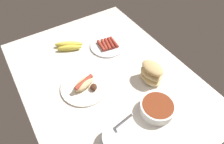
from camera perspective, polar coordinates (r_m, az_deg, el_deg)
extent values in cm
cube|color=silver|center=(115.19, -1.68, -1.89)|extent=(120.00, 90.00, 3.00)
ellipsoid|color=#E5C689|center=(113.16, 10.82, -1.69)|extent=(14.03, 9.99, 3.60)
ellipsoid|color=#E5C689|center=(110.78, 11.09, -0.31)|extent=(14.60, 11.02, 3.60)
ellipsoid|color=tan|center=(108.51, 11.46, 1.13)|extent=(14.11, 10.13, 3.60)
cylinder|color=white|center=(110.37, -7.92, -3.96)|extent=(25.80, 25.80, 1.00)
ellipsoid|color=#E5C689|center=(108.25, -8.07, -3.09)|extent=(9.45, 13.65, 4.40)
cylinder|color=#9E3828|center=(107.32, -8.14, -2.69)|extent=(5.83, 11.98, 2.40)
ellipsoid|color=#472819|center=(106.96, -5.26, -4.27)|extent=(5.52, 5.14, 2.80)
ellipsoid|color=#E5D14C|center=(133.77, -12.16, 7.68)|extent=(12.31, 17.69, 3.91)
ellipsoid|color=gold|center=(131.26, -12.08, 6.70)|extent=(9.65, 15.64, 3.67)
cylinder|color=white|center=(101.52, 12.71, -9.91)|extent=(16.95, 16.95, 5.22)
cylinder|color=maroon|center=(99.68, 12.92, -9.24)|extent=(15.25, 15.25, 1.00)
cylinder|color=white|center=(132.11, -1.26, 7.49)|extent=(22.45, 22.45, 1.00)
cylinder|color=#9E3828|center=(132.40, 0.58, 8.48)|extent=(10.34, 3.11, 2.06)
cylinder|color=maroon|center=(131.74, -0.34, 8.24)|extent=(10.39, 4.02, 2.06)
cylinder|color=#9E3828|center=(131.11, -1.27, 8.00)|extent=(10.39, 4.22, 2.06)
cylinder|color=#9E3828|center=(130.52, -2.20, 7.74)|extent=(10.39, 4.27, 2.06)
cylinder|color=#9E3828|center=(129.97, -3.14, 7.49)|extent=(10.36, 3.30, 2.06)
cylinder|color=silver|center=(91.57, 2.32, -18.50)|extent=(15.54, 15.54, 6.09)
cylinder|color=beige|center=(90.45, 2.35, -18.20)|extent=(13.68, 13.68, 2.74)
cube|color=#B7B7BC|center=(87.78, 2.23, -14.57)|extent=(4.06, 10.59, 12.80)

